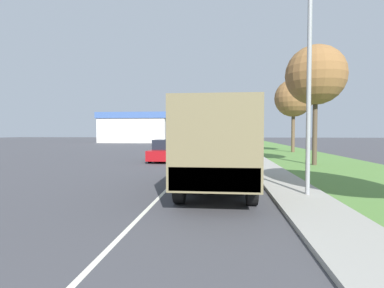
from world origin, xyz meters
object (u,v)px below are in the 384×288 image
at_px(car_third_ahead, 220,141).
at_px(car_fourth_ahead, 201,139).
at_px(car_nearest_ahead, 166,151).
at_px(lamp_post, 302,65).
at_px(military_truck, 217,143).
at_px(car_second_ahead, 195,144).

height_order(car_third_ahead, car_fourth_ahead, car_fourth_ahead).
distance_m(car_nearest_ahead, lamp_post, 14.05).
bearing_deg(military_truck, car_nearest_ahead, 110.28).
relative_size(car_third_ahead, lamp_post, 0.65).
height_order(car_second_ahead, car_fourth_ahead, car_fourth_ahead).
relative_size(car_nearest_ahead, car_third_ahead, 1.03).
xyz_separation_m(car_second_ahead, car_fourth_ahead, (-0.74, 22.50, 0.08)).
xyz_separation_m(military_truck, car_third_ahead, (-0.17, 36.85, -0.98)).
bearing_deg(car_fourth_ahead, car_nearest_ahead, -89.94).
height_order(military_truck, car_third_ahead, military_truck).
bearing_deg(car_nearest_ahead, lamp_post, -60.63).
relative_size(military_truck, car_second_ahead, 1.68).
relative_size(car_third_ahead, car_fourth_ahead, 1.08).
distance_m(car_second_ahead, car_fourth_ahead, 22.51).
bearing_deg(car_third_ahead, car_nearest_ahead, -98.25).
bearing_deg(car_second_ahead, car_nearest_ahead, -92.61).
bearing_deg(lamp_post, car_second_ahead, 102.41).
relative_size(car_nearest_ahead, lamp_post, 0.67).
relative_size(car_second_ahead, lamp_post, 0.66).
distance_m(car_third_ahead, car_fourth_ahead, 12.26).
height_order(car_nearest_ahead, car_fourth_ahead, car_fourth_ahead).
bearing_deg(car_third_ahead, military_truck, -89.73).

